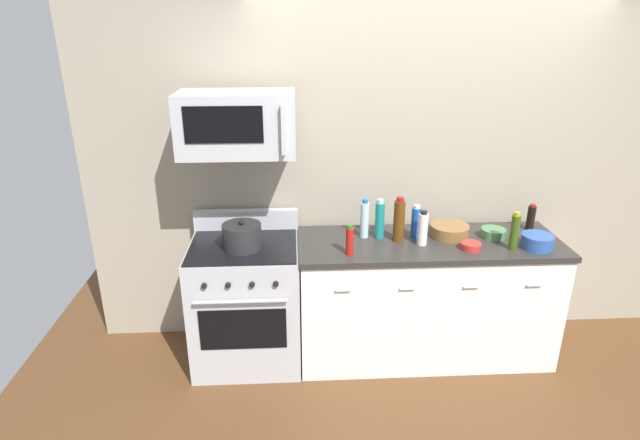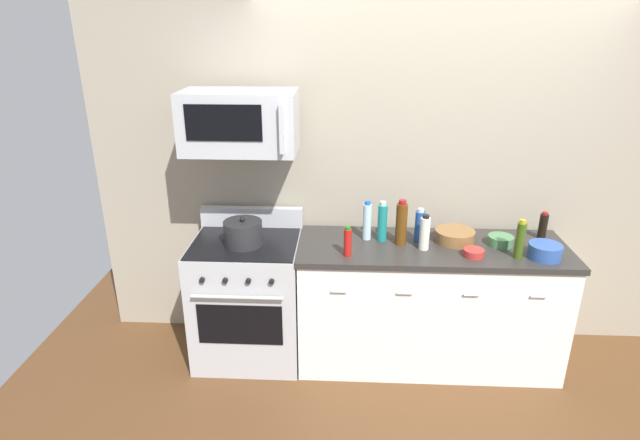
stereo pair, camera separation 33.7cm
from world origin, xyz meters
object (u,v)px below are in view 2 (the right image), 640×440
(bottle_water_clear, at_px, (367,221))
(bowl_red_small, at_px, (474,252))
(bottle_vinegar_white, at_px, (425,233))
(stockpot, at_px, (243,233))
(bottle_wine_amber, at_px, (401,223))
(bowl_wooden_salad, at_px, (455,235))
(bottle_olive_oil, at_px, (520,240))
(bottle_soy_sauce_dark, at_px, (543,226))
(microwave, at_px, (240,122))
(bottle_soda_blue, at_px, (420,226))
(bottle_sparkling_teal, at_px, (382,222))
(bowl_green_glaze, at_px, (501,240))
(bottle_hot_sauce_red, at_px, (348,242))
(range_oven, at_px, (248,298))
(bowl_blue_mixing, at_px, (545,251))

(bottle_water_clear, distance_m, bowl_red_small, 0.74)
(bottle_vinegar_white, distance_m, bowl_red_small, 0.34)
(stockpot, bearing_deg, bottle_water_clear, 9.76)
(bowl_red_small, bearing_deg, bottle_wine_amber, 159.44)
(bowl_wooden_salad, bearing_deg, bottle_olive_oil, -33.60)
(bottle_water_clear, relative_size, bottle_soy_sauce_dark, 1.42)
(microwave, xyz_separation_m, bottle_soda_blue, (1.21, 0.03, -0.72))
(bottle_sparkling_teal, bearing_deg, microwave, -178.14)
(bowl_green_glaze, bearing_deg, bottle_sparkling_teal, 177.10)
(bottle_soda_blue, height_order, bottle_olive_oil, bottle_olive_oil)
(bottle_olive_oil, distance_m, bottle_sparkling_teal, 0.90)
(bottle_hot_sauce_red, relative_size, bottle_soy_sauce_dark, 1.03)
(bottle_vinegar_white, bearing_deg, bowl_green_glaze, 9.96)
(microwave, relative_size, bottle_vinegar_white, 3.03)
(bottle_soda_blue, distance_m, bottle_vinegar_white, 0.14)
(bottle_sparkling_teal, bearing_deg, bowl_green_glaze, -2.90)
(bowl_green_glaze, bearing_deg, bowl_wooden_salad, 172.24)
(range_oven, distance_m, bowl_green_glaze, 1.83)
(bottle_soda_blue, relative_size, bowl_red_small, 1.78)
(bottle_soy_sauce_dark, bearing_deg, bowl_green_glaze, -157.95)
(microwave, bearing_deg, bottle_soda_blue, 1.40)
(bowl_red_small, bearing_deg, bottle_sparkling_teal, 158.45)
(bottle_soda_blue, height_order, bowl_red_small, bottle_soda_blue)
(bottle_water_clear, relative_size, bottle_soda_blue, 1.17)
(bottle_water_clear, xyz_separation_m, bottle_soy_sauce_dark, (1.24, 0.07, -0.04))
(bottle_hot_sauce_red, bearing_deg, bottle_wine_amber, 29.62)
(bottle_vinegar_white, distance_m, bottle_hot_sauce_red, 0.53)
(bowl_blue_mixing, bearing_deg, range_oven, 175.49)
(bottle_vinegar_white, distance_m, bowl_wooden_salad, 0.28)
(range_oven, distance_m, bowl_wooden_salad, 1.55)
(bottle_water_clear, xyz_separation_m, bottle_wine_amber, (0.23, -0.08, 0.02))
(bottle_sparkling_teal, height_order, bowl_blue_mixing, bottle_sparkling_teal)
(bottle_water_clear, xyz_separation_m, bowl_green_glaze, (0.92, -0.06, -0.10))
(bottle_sparkling_teal, bearing_deg, bottle_hot_sauce_red, -132.04)
(bottle_vinegar_white, bearing_deg, bowl_wooden_salad, 30.37)
(bottle_soy_sauce_dark, bearing_deg, range_oven, -175.48)
(bottle_hot_sauce_red, relative_size, bowl_blue_mixing, 0.96)
(bottle_soy_sauce_dark, distance_m, bowl_blue_mixing, 0.34)
(range_oven, height_order, bowl_green_glaze, range_oven)
(range_oven, distance_m, bottle_sparkling_teal, 1.12)
(range_oven, relative_size, bottle_olive_oil, 4.04)
(bottle_wine_amber, distance_m, bottle_hot_sauce_red, 0.42)
(bottle_soda_blue, height_order, bowl_blue_mixing, bottle_soda_blue)
(bottle_olive_oil, bearing_deg, microwave, 173.43)
(bottle_hot_sauce_red, bearing_deg, bottle_water_clear, 64.51)
(bottle_wine_amber, xyz_separation_m, bowl_wooden_salad, (0.38, 0.06, -0.11))
(bottle_water_clear, bearing_deg, bowl_red_small, -19.80)
(bottle_soy_sauce_dark, bearing_deg, bottle_olive_oil, -128.57)
(range_oven, height_order, bowl_red_small, range_oven)
(bottle_water_clear, xyz_separation_m, bottle_soda_blue, (0.36, -0.02, -0.02))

